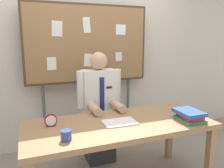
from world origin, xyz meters
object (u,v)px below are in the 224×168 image
(book_stack, at_px, (189,116))
(bulletin_board, at_px, (88,46))
(person, at_px, (99,112))
(coffee_mug, at_px, (66,135))
(open_notebook, at_px, (120,122))
(desk, at_px, (119,130))
(desk_clock, at_px, (51,121))

(book_stack, bearing_deg, bulletin_board, 117.72)
(person, distance_m, book_stack, 1.08)
(bulletin_board, relative_size, coffee_mug, 22.81)
(bulletin_board, distance_m, coffee_mug, 1.56)
(book_stack, relative_size, coffee_mug, 3.38)
(open_notebook, bearing_deg, person, 90.30)
(person, distance_m, coffee_mug, 1.01)
(desk, bearing_deg, desk_clock, 167.88)
(book_stack, height_order, desk_clock, desk_clock)
(open_notebook, height_order, desk_clock, desk_clock)
(person, height_order, desk_clock, person)
(person, xyz_separation_m, open_notebook, (0.00, -0.63, 0.09))
(person, relative_size, bulletin_board, 0.69)
(desk, height_order, book_stack, book_stack)
(person, height_order, book_stack, person)
(bulletin_board, height_order, book_stack, bulletin_board)
(open_notebook, relative_size, coffee_mug, 3.68)
(desk_clock, bearing_deg, book_stack, -15.09)
(open_notebook, distance_m, coffee_mug, 0.60)
(book_stack, height_order, open_notebook, book_stack)
(desk_clock, bearing_deg, bulletin_board, 55.65)
(book_stack, distance_m, open_notebook, 0.70)
(person, xyz_separation_m, coffee_mug, (-0.56, -0.83, 0.13))
(desk, bearing_deg, bulletin_board, 90.01)
(coffee_mug, bearing_deg, open_notebook, 19.71)
(desk, height_order, bulletin_board, bulletin_board)
(open_notebook, bearing_deg, bulletin_board, 90.18)
(desk, bearing_deg, book_stack, -17.82)
(person, relative_size, coffee_mug, 15.82)
(person, xyz_separation_m, bulletin_board, (-0.00, 0.45, 0.80))
(book_stack, xyz_separation_m, coffee_mug, (-1.23, -0.00, -0.01))
(bulletin_board, xyz_separation_m, open_notebook, (0.00, -1.09, -0.71))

